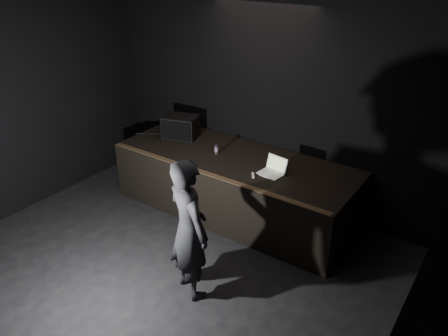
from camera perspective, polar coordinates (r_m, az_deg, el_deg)
name	(u,v)px	position (r m, az deg, el deg)	size (l,w,h in m)	color
ground	(114,305)	(5.94, -14.14, -16.92)	(7.00, 7.00, 0.00)	black
room_walls	(93,161)	(4.81, -16.79, 0.89)	(6.10, 7.10, 3.52)	black
stage_riser	(235,184)	(7.29, 1.38, -2.16)	(4.00, 1.50, 1.00)	black
riser_lip	(209,174)	(6.54, -2.02, -0.75)	(3.92, 0.10, 0.01)	brown
stage_monitor	(181,127)	(7.80, -5.70, 5.37)	(0.69, 0.58, 0.39)	black
cable	(158,134)	(8.06, -8.59, 4.46)	(0.02, 0.02, 0.81)	black
laptop	(273,169)	(6.58, 6.44, -0.18)	(0.40, 0.37, 0.24)	white
beer_can	(216,149)	(7.17, -1.00, 2.45)	(0.06, 0.06, 0.15)	silver
plastic_cup	(266,161)	(6.88, 5.54, 0.95)	(0.07, 0.07, 0.09)	white
wii_remote	(253,175)	(6.49, 3.81, -0.96)	(0.03, 0.14, 0.03)	silver
person	(189,229)	(5.41, -4.60, -7.99)	(0.69, 0.46, 1.90)	black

